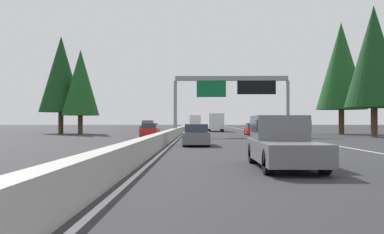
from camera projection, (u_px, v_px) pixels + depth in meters
name	position (u px, v px, depth m)	size (l,w,h in m)	color
ground_plane	(183.00, 133.00, 62.14)	(320.00, 320.00, 0.00)	#2D2D30
median_barrier	(185.00, 128.00, 82.15)	(180.00, 0.56, 0.90)	#ADAAA3
shoulder_stripe_right	(254.00, 131.00, 72.00)	(160.00, 0.16, 0.01)	silver
shoulder_stripe_median	(186.00, 131.00, 72.14)	(160.00, 0.16, 0.01)	silver
sign_gantry_overhead	(233.00, 88.00, 47.47)	(0.50, 12.68, 6.62)	gray
pickup_near_center	(282.00, 142.00, 15.57)	(5.60, 2.00, 1.86)	slate
sedan_mid_left	(196.00, 136.00, 29.69)	(4.40, 1.80, 1.47)	slate
box_truck_mid_center	(216.00, 122.00, 72.43)	(8.50, 2.40, 2.95)	white
bus_far_left	(195.00, 121.00, 103.79)	(11.50, 2.55, 3.10)	white
sedan_mid_right	(197.00, 125.00, 130.66)	(4.40, 1.80, 1.47)	silver
sedan_distant_a	(253.00, 129.00, 53.12)	(4.40, 1.80, 1.47)	red
oncoming_near	(150.00, 130.00, 47.02)	(4.40, 1.80, 1.47)	red
oncoming_far	(147.00, 126.00, 75.37)	(5.60, 2.00, 1.86)	slate
conifer_right_near	(374.00, 57.00, 47.75)	(6.37, 6.37, 14.47)	#4C3823
conifer_right_mid	(341.00, 66.00, 57.27)	(6.49, 6.49, 14.76)	#4C3823
conifer_left_near	(80.00, 83.00, 57.56)	(4.93, 4.93, 11.21)	#4C3823
conifer_left_mid	(61.00, 74.00, 59.65)	(5.90, 5.90, 13.42)	#4C3823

